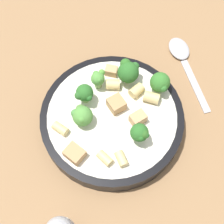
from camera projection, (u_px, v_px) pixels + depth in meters
ground_plane at (112, 123)px, 0.52m from camera, size 2.00×2.00×0.00m
pasta_bowl at (112, 118)px, 0.50m from camera, size 0.23×0.23×0.03m
broccoli_floret_0 at (84, 94)px, 0.48m from camera, size 0.03×0.03×0.04m
broccoli_floret_1 at (99, 78)px, 0.49m from camera, size 0.02×0.02×0.03m
broccoli_floret_2 at (82, 116)px, 0.47m from camera, size 0.03×0.03×0.03m
broccoli_floret_3 at (140, 133)px, 0.45m from camera, size 0.03×0.03×0.04m
broccoli_floret_4 at (160, 83)px, 0.49m from camera, size 0.03×0.03×0.04m
broccoli_floret_5 at (128, 71)px, 0.49m from camera, size 0.04×0.04×0.04m
rigatoni_0 at (137, 91)px, 0.50m from camera, size 0.03×0.02×0.02m
rigatoni_1 at (152, 98)px, 0.49m from camera, size 0.03×0.03×0.02m
rigatoni_2 at (105, 158)px, 0.45m from camera, size 0.02×0.03×0.01m
rigatoni_3 at (60, 129)px, 0.47m from camera, size 0.02×0.03×0.01m
rigatoni_4 at (121, 159)px, 0.45m from camera, size 0.01×0.02×0.01m
rigatoni_5 at (113, 84)px, 0.50m from camera, size 0.03×0.02×0.02m
chicken_chunk_0 at (111, 71)px, 0.51m from camera, size 0.02×0.02×0.01m
chicken_chunk_1 at (138, 118)px, 0.47m from camera, size 0.03×0.02×0.02m
chicken_chunk_2 at (116, 104)px, 0.48m from camera, size 0.03×0.03×0.02m
chicken_chunk_3 at (75, 154)px, 0.45m from camera, size 0.03×0.03×0.02m
spoon at (183, 58)px, 0.57m from camera, size 0.04×0.16×0.01m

